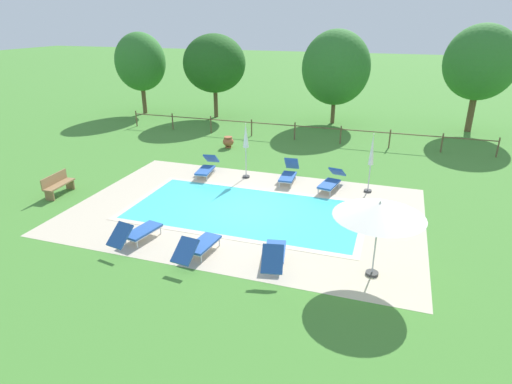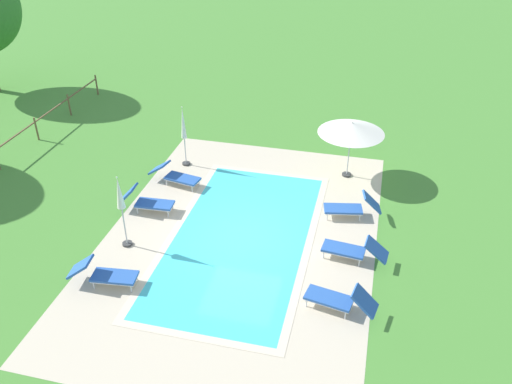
% 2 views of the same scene
% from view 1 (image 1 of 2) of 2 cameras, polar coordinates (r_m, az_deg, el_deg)
% --- Properties ---
extents(ground_plane, '(160.00, 160.00, 0.00)m').
position_cam_1_polar(ground_plane, '(16.28, -1.43, -2.48)').
color(ground_plane, '#478433').
extents(pool_deck_paving, '(12.95, 8.65, 0.01)m').
position_cam_1_polar(pool_deck_paving, '(16.27, -1.43, -2.47)').
color(pool_deck_paving, beige).
rests_on(pool_deck_paving, ground).
extents(swimming_pool_water, '(8.51, 4.20, 0.01)m').
position_cam_1_polar(swimming_pool_water, '(16.27, -1.43, -2.46)').
color(swimming_pool_water, '#42CCD6').
rests_on(swimming_pool_water, ground).
extents(pool_coping_rim, '(8.99, 4.68, 0.01)m').
position_cam_1_polar(pool_coping_rim, '(16.27, -1.43, -2.45)').
color(pool_coping_rim, beige).
rests_on(pool_coping_rim, ground).
extents(sun_lounger_north_near_steps, '(0.83, 2.05, 0.85)m').
position_cam_1_polar(sun_lounger_north_near_steps, '(19.99, -6.54, 3.33)').
color(sun_lounger_north_near_steps, '#2856A8').
rests_on(sun_lounger_north_near_steps, ground).
extents(sun_lounger_north_mid, '(0.97, 2.00, 0.93)m').
position_cam_1_polar(sun_lounger_north_mid, '(12.67, 2.45, -8.21)').
color(sun_lounger_north_mid, '#2856A8').
rests_on(sun_lounger_north_mid, ground).
extents(sun_lounger_north_far, '(0.71, 1.93, 0.96)m').
position_cam_1_polar(sun_lounger_north_far, '(19.09, 4.40, 2.54)').
color(sun_lounger_north_far, '#2856A8').
rests_on(sun_lounger_north_far, ground).
extents(sun_lounger_north_end, '(0.96, 2.04, 0.89)m').
position_cam_1_polar(sun_lounger_north_end, '(14.39, -15.61, -5.18)').
color(sun_lounger_north_end, '#2856A8').
rests_on(sun_lounger_north_end, ground).
extents(sun_lounger_south_near_corner, '(0.96, 2.09, 0.82)m').
position_cam_1_polar(sun_lounger_south_near_corner, '(18.47, 10.02, 1.50)').
color(sun_lounger_south_near_corner, '#2856A8').
rests_on(sun_lounger_south_near_corner, ground).
extents(sun_lounger_south_far, '(0.82, 2.05, 0.85)m').
position_cam_1_polar(sun_lounger_south_far, '(13.21, -7.70, -7.12)').
color(sun_lounger_south_far, '#2856A8').
rests_on(sun_lounger_south_far, ground).
extents(patio_umbrella_open_foreground, '(2.49, 2.49, 2.29)m').
position_cam_1_polar(patio_umbrella_open_foreground, '(11.93, 16.12, -2.28)').
color(patio_umbrella_open_foreground, '#383838').
rests_on(patio_umbrella_open_foreground, ground).
extents(patio_umbrella_closed_row_west, '(0.32, 0.32, 2.53)m').
position_cam_1_polar(patio_umbrella_closed_row_west, '(19.09, -1.37, 6.84)').
color(patio_umbrella_closed_row_west, '#383838').
rests_on(patio_umbrella_closed_row_west, ground).
extents(patio_umbrella_closed_row_mid_west, '(0.32, 0.32, 2.51)m').
position_cam_1_polar(patio_umbrella_closed_row_mid_west, '(18.09, 15.12, 4.72)').
color(patio_umbrella_closed_row_mid_west, '#383838').
rests_on(patio_umbrella_closed_row_mid_west, ground).
extents(wooden_bench_lawn_side, '(0.54, 1.53, 0.87)m').
position_cam_1_polar(wooden_bench_lawn_side, '(19.36, -24.89, 0.99)').
color(wooden_bench_lawn_side, '#937047').
rests_on(wooden_bench_lawn_side, ground).
extents(terracotta_urn_near_fence, '(0.61, 0.61, 0.62)m').
position_cam_1_polar(terracotta_urn_near_fence, '(24.19, -3.71, 6.70)').
color(terracotta_urn_near_fence, '#A85B38').
rests_on(terracotta_urn_near_fence, ground).
extents(perimeter_fence, '(21.79, 0.08, 1.05)m').
position_cam_1_polar(perimeter_fence, '(25.75, 5.19, 8.40)').
color(perimeter_fence, brown).
rests_on(perimeter_fence, ground).
extents(tree_far_west, '(4.39, 4.39, 5.79)m').
position_cam_1_polar(tree_far_west, '(31.52, -5.56, 16.65)').
color(tree_far_west, brown).
rests_on(tree_far_west, ground).
extents(tree_west_mid, '(4.30, 4.30, 6.52)m').
position_cam_1_polar(tree_west_mid, '(30.31, 27.70, 15.00)').
color(tree_west_mid, brown).
rests_on(tree_west_mid, ground).
extents(tree_centre, '(4.49, 4.49, 6.14)m').
position_cam_1_polar(tree_centre, '(29.89, 10.59, 15.95)').
color(tree_centre, brown).
rests_on(tree_centre, ground).
extents(tree_east_mid, '(3.65, 3.65, 5.85)m').
position_cam_1_polar(tree_east_mid, '(33.79, -15.13, 16.37)').
color(tree_east_mid, brown).
rests_on(tree_east_mid, ground).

